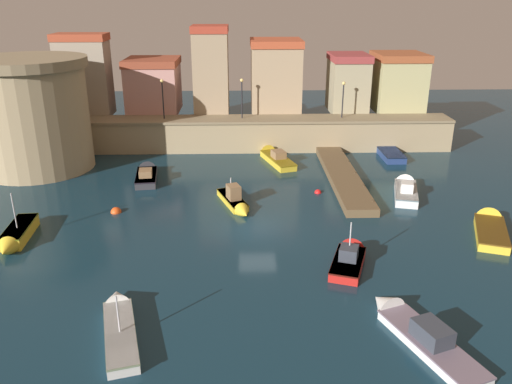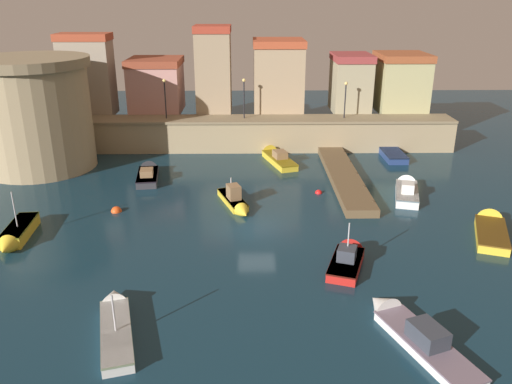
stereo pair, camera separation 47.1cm
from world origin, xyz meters
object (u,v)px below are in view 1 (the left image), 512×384
Objects in this scene: moored_boat_2 at (406,188)px; fortress_tower at (32,114)px; quay_lamp_1 at (242,92)px; mooring_buoy_1 at (318,193)px; moored_boat_0 at (350,256)px; quay_lamp_0 at (163,93)px; moored_boat_8 at (236,202)px; moored_boat_4 at (119,321)px; moored_boat_10 at (387,150)px; moored_boat_1 at (274,156)px; moored_boat_6 at (414,328)px; moored_boat_3 at (147,174)px; moored_boat_5 at (16,236)px; quay_lamp_2 at (343,94)px; moored_boat_7 at (490,226)px; mooring_buoy_0 at (116,212)px.

fortress_tower is at bearing 91.98° from moored_boat_2.
fortress_tower reaches higher than quay_lamp_1.
moored_boat_2 reaches higher than mooring_buoy_1.
fortress_tower is 2.05× the size of moored_boat_0.
quay_lamp_0 is 0.72× the size of moored_boat_8.
moored_boat_4 is (1.75, -29.28, -5.37)m from quay_lamp_0.
moored_boat_4 is at bearing 143.26° from moored_boat_10.
moored_boat_10 is (14.06, -2.02, -5.33)m from quay_lamp_1.
mooring_buoy_1 is (2.96, -8.51, -0.38)m from moored_boat_1.
moored_boat_6 is at bearing -84.00° from mooring_buoy_1.
moored_boat_10 is (22.17, 6.33, -0.04)m from moored_boat_3.
moored_boat_5 is 24.20m from moored_boat_6.
fortress_tower is 1.77× the size of moored_boat_10.
moored_boat_1 is (21.04, 1.69, -4.51)m from fortress_tower.
moored_boat_0 is 0.96× the size of moored_boat_5.
moored_boat_0 is 0.72× the size of moored_boat_1.
quay_lamp_2 is 0.70× the size of moored_boat_0.
fortress_tower is 15.99m from moored_boat_5.
fortress_tower reaches higher than moored_boat_3.
fortress_tower is at bearing -137.88° from moored_boat_8.
moored_boat_6 is at bearing -63.03° from quay_lamp_0.
moored_boat_1 is 1.31× the size of moored_boat_8.
moored_boat_4 is at bearing -62.83° from fortress_tower.
fortress_tower reaches higher than quay_lamp_2.
quay_lamp_2 is 0.66× the size of moored_boat_8.
quay_lamp_0 reaches higher than moored_boat_10.
moored_boat_3 is at bearing 148.47° from moored_boat_5.
moored_boat_7 is at bearing -156.82° from moored_boat_1.
moored_boat_3 is at bearing 82.45° from mooring_buoy_0.
moored_boat_6 is at bearing 179.36° from moored_boat_2.
quay_lamp_1 is (18.11, 5.42, 0.79)m from fortress_tower.
mooring_buoy_0 is (9.03, -10.27, -4.88)m from fortress_tower.
moored_boat_0 is at bearing -75.15° from quay_lamp_1.
moored_boat_4 is 13.97m from mooring_buoy_0.
fortress_tower is 36.17m from moored_boat_6.
moored_boat_5 reaches higher than moored_boat_3.
moored_boat_8 reaches higher than moored_boat_6.
quay_lamp_2 reaches higher than moored_boat_3.
moored_boat_8 is at bearing -64.64° from quay_lamp_0.
moored_boat_1 reaches higher than moored_boat_7.
moored_boat_3 is 27.07m from moored_boat_6.
fortress_tower is 1.43× the size of moored_boat_6.
mooring_buoy_0 is at bearing 113.27° from moored_boat_2.
moored_boat_7 is 1.19× the size of moored_boat_8.
moored_boat_6 reaches higher than moored_boat_10.
moored_boat_4 is 24.29m from moored_boat_7.
quay_lamp_0 is 0.55× the size of moored_boat_1.
fortress_tower is at bearing 25.11° from moored_boat_6.
moored_boat_7 is (30.54, 0.96, -0.11)m from moored_boat_5.
quay_lamp_1 is 15.84m from moored_boat_8.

